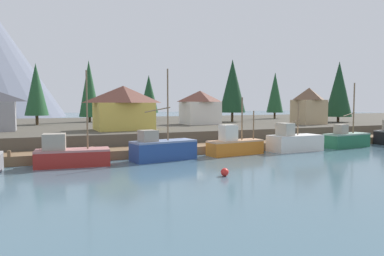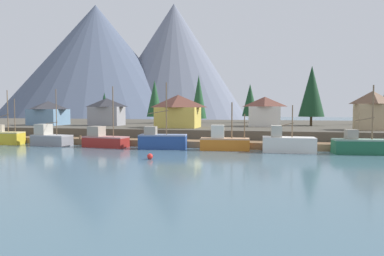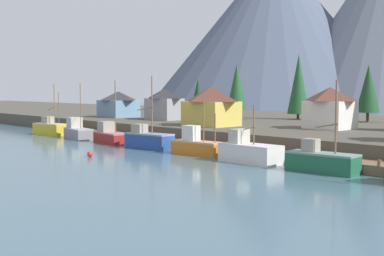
{
  "view_description": "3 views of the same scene",
  "coord_description": "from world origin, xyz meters",
  "px_view_note": "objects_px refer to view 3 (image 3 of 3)",
  "views": [
    {
      "loc": [
        -17.88,
        -39.33,
        6.23
      ],
      "look_at": [
        0.56,
        1.99,
        3.15
      ],
      "focal_mm": 33.72,
      "sensor_mm": 36.0,
      "label": 1
    },
    {
      "loc": [
        11.04,
        -49.91,
        5.98
      ],
      "look_at": [
        -0.85,
        1.09,
        3.03
      ],
      "focal_mm": 31.12,
      "sensor_mm": 36.0,
      "label": 2
    },
    {
      "loc": [
        51.61,
        -45.36,
        8.29
      ],
      "look_at": [
        0.77,
        1.06,
        3.05
      ],
      "focal_mm": 48.08,
      "sensor_mm": 36.0,
      "label": 3
    }
  ],
  "objects_px": {
    "fishing_boat_orange": "(196,145)",
    "channel_buoy": "(90,154)",
    "house_blue": "(118,104)",
    "conifer_near_right": "(368,88)",
    "conifer_centre": "(298,84)",
    "fishing_boat_grey": "(78,131)",
    "house_yellow": "(211,106)",
    "fishing_boat_yellow": "(50,128)",
    "fishing_boat_blue": "(149,140)",
    "conifer_near_left": "(237,87)",
    "fishing_boat_white": "(249,152)",
    "house_white": "(330,108)",
    "conifer_back_right": "(198,94)",
    "house_grey": "(164,104)",
    "fishing_boat_green": "(322,161)",
    "fishing_boat_red": "(110,136)"
  },
  "relations": [
    {
      "from": "fishing_boat_orange",
      "to": "channel_buoy",
      "type": "bearing_deg",
      "value": -130.47
    },
    {
      "from": "channel_buoy",
      "to": "house_blue",
      "type": "bearing_deg",
      "value": 141.17
    },
    {
      "from": "house_blue",
      "to": "conifer_near_right",
      "type": "relative_size",
      "value": 0.72
    },
    {
      "from": "conifer_near_right",
      "to": "conifer_centre",
      "type": "xyz_separation_m",
      "value": [
        -13.18,
        -2.14,
        0.85
      ]
    },
    {
      "from": "fishing_boat_grey",
      "to": "house_yellow",
      "type": "height_order",
      "value": "fishing_boat_grey"
    },
    {
      "from": "fishing_boat_yellow",
      "to": "fishing_boat_orange",
      "type": "height_order",
      "value": "fishing_boat_yellow"
    },
    {
      "from": "fishing_boat_blue",
      "to": "house_yellow",
      "type": "height_order",
      "value": "fishing_boat_blue"
    },
    {
      "from": "house_yellow",
      "to": "conifer_near_left",
      "type": "xyz_separation_m",
      "value": [
        -11.07,
        17.9,
        2.99
      ]
    },
    {
      "from": "fishing_boat_yellow",
      "to": "fishing_boat_grey",
      "type": "bearing_deg",
      "value": -8.49
    },
    {
      "from": "fishing_boat_white",
      "to": "fishing_boat_orange",
      "type": "bearing_deg",
      "value": 177.22
    },
    {
      "from": "fishing_boat_orange",
      "to": "conifer_centre",
      "type": "relative_size",
      "value": 0.59
    },
    {
      "from": "house_white",
      "to": "fishing_boat_blue",
      "type": "bearing_deg",
      "value": -124.39
    },
    {
      "from": "channel_buoy",
      "to": "conifer_back_right",
      "type": "bearing_deg",
      "value": 123.21
    },
    {
      "from": "fishing_boat_grey",
      "to": "fishing_boat_blue",
      "type": "bearing_deg",
      "value": 8.58
    },
    {
      "from": "fishing_boat_yellow",
      "to": "house_white",
      "type": "bearing_deg",
      "value": 17.27
    },
    {
      "from": "fishing_boat_orange",
      "to": "conifer_near_right",
      "type": "bearing_deg",
      "value": 81.6
    },
    {
      "from": "conifer_back_right",
      "to": "conifer_centre",
      "type": "bearing_deg",
      "value": 3.78
    },
    {
      "from": "house_grey",
      "to": "fishing_boat_yellow",
      "type": "bearing_deg",
      "value": -120.26
    },
    {
      "from": "fishing_boat_green",
      "to": "fishing_boat_blue",
      "type": "bearing_deg",
      "value": 174.77
    },
    {
      "from": "fishing_boat_green",
      "to": "conifer_near_left",
      "type": "height_order",
      "value": "conifer_near_left"
    },
    {
      "from": "house_yellow",
      "to": "fishing_boat_orange",
      "type": "bearing_deg",
      "value": -50.86
    },
    {
      "from": "fishing_boat_grey",
      "to": "conifer_back_right",
      "type": "distance_m",
      "value": 37.48
    },
    {
      "from": "fishing_boat_red",
      "to": "channel_buoy",
      "type": "bearing_deg",
      "value": -35.5
    },
    {
      "from": "house_grey",
      "to": "house_white",
      "type": "distance_m",
      "value": 33.55
    },
    {
      "from": "fishing_boat_yellow",
      "to": "channel_buoy",
      "type": "bearing_deg",
      "value": -27.89
    },
    {
      "from": "fishing_boat_grey",
      "to": "conifer_near_right",
      "type": "relative_size",
      "value": 0.92
    },
    {
      "from": "fishing_boat_white",
      "to": "house_white",
      "type": "xyz_separation_m",
      "value": [
        -3.47,
        21.53,
        4.35
      ]
    },
    {
      "from": "fishing_boat_grey",
      "to": "fishing_boat_red",
      "type": "height_order",
      "value": "fishing_boat_red"
    },
    {
      "from": "conifer_back_right",
      "to": "conifer_centre",
      "type": "height_order",
      "value": "conifer_centre"
    },
    {
      "from": "fishing_boat_yellow",
      "to": "conifer_centre",
      "type": "relative_size",
      "value": 0.74
    },
    {
      "from": "fishing_boat_orange",
      "to": "house_grey",
      "type": "height_order",
      "value": "house_grey"
    },
    {
      "from": "channel_buoy",
      "to": "house_yellow",
      "type": "bearing_deg",
      "value": 97.39
    },
    {
      "from": "house_grey",
      "to": "house_yellow",
      "type": "xyz_separation_m",
      "value": [
        17.33,
        -4.66,
        0.19
      ]
    },
    {
      "from": "house_white",
      "to": "conifer_near_right",
      "type": "xyz_separation_m",
      "value": [
        -3.99,
        18.14,
        2.79
      ]
    },
    {
      "from": "fishing_boat_orange",
      "to": "fishing_boat_green",
      "type": "height_order",
      "value": "fishing_boat_green"
    },
    {
      "from": "fishing_boat_blue",
      "to": "house_white",
      "type": "bearing_deg",
      "value": 47.02
    },
    {
      "from": "fishing_boat_yellow",
      "to": "fishing_boat_orange",
      "type": "bearing_deg",
      "value": -8.54
    },
    {
      "from": "fishing_boat_yellow",
      "to": "house_blue",
      "type": "xyz_separation_m",
      "value": [
        -3.13,
        16.89,
        4.01
      ]
    },
    {
      "from": "fishing_boat_grey",
      "to": "channel_buoy",
      "type": "height_order",
      "value": "fishing_boat_grey"
    },
    {
      "from": "fishing_boat_orange",
      "to": "fishing_boat_green",
      "type": "xyz_separation_m",
      "value": [
        18.37,
        -0.1,
        -0.05
      ]
    },
    {
      "from": "fishing_boat_blue",
      "to": "fishing_boat_red",
      "type": "bearing_deg",
      "value": 170.58
    },
    {
      "from": "fishing_boat_yellow",
      "to": "conifer_back_right",
      "type": "bearing_deg",
      "value": 80.15
    },
    {
      "from": "house_grey",
      "to": "fishing_boat_blue",
      "type": "bearing_deg",
      "value": -44.18
    },
    {
      "from": "fishing_boat_red",
      "to": "house_grey",
      "type": "relative_size",
      "value": 1.33
    },
    {
      "from": "fishing_boat_orange",
      "to": "house_blue",
      "type": "height_order",
      "value": "house_blue"
    },
    {
      "from": "house_grey",
      "to": "house_blue",
      "type": "relative_size",
      "value": 0.98
    },
    {
      "from": "house_grey",
      "to": "conifer_near_right",
      "type": "distance_m",
      "value": 36.74
    },
    {
      "from": "fishing_boat_blue",
      "to": "house_blue",
      "type": "distance_m",
      "value": 36.46
    },
    {
      "from": "fishing_boat_white",
      "to": "conifer_near_left",
      "type": "height_order",
      "value": "conifer_near_left"
    },
    {
      "from": "fishing_boat_blue",
      "to": "house_blue",
      "type": "bearing_deg",
      "value": 143.66
    }
  ]
}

